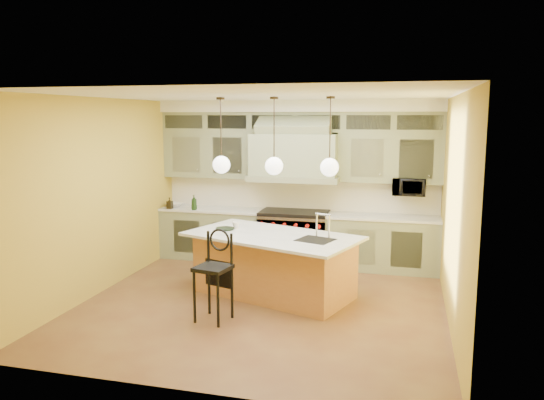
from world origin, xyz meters
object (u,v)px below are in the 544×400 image
(counter_stool, at_px, (214,269))
(microwave, at_px, (409,187))
(range, at_px, (294,237))
(kitchen_island, at_px, (274,264))

(counter_stool, distance_m, microwave, 3.89)
(range, bearing_deg, microwave, 3.12)
(range, distance_m, kitchen_island, 1.72)
(counter_stool, bearing_deg, kitchen_island, 76.93)
(kitchen_island, xyz_separation_m, counter_stool, (-0.51, -1.14, 0.20))
(range, relative_size, kitchen_island, 0.43)
(kitchen_island, xyz_separation_m, microwave, (1.89, 1.82, 0.98))
(range, relative_size, counter_stool, 1.01)
(range, height_order, counter_stool, counter_stool)
(kitchen_island, bearing_deg, microwave, 62.76)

